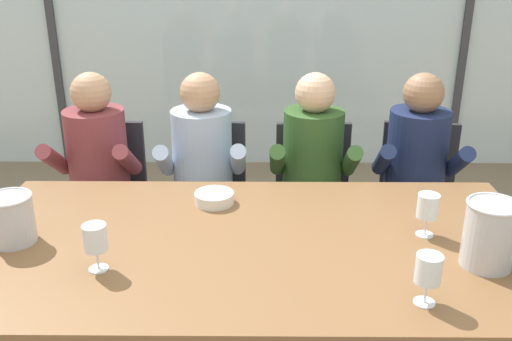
{
  "coord_description": "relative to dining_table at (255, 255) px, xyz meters",
  "views": [
    {
      "loc": [
        0.02,
        -1.94,
        1.82
      ],
      "look_at": [
        0.0,
        0.35,
        0.89
      ],
      "focal_mm": 39.99,
      "sensor_mm": 36.0,
      "label": 1
    }
  ],
  "objects": [
    {
      "name": "person_olive_shirt",
      "position": [
        0.3,
        0.85,
        0.01
      ],
      "size": [
        0.47,
        0.62,
        1.2
      ],
      "rotation": [
        0.0,
        0.0,
        -0.03
      ],
      "color": "#2D5123",
      "rests_on": "ground"
    },
    {
      "name": "person_navy_polo",
      "position": [
        0.85,
        0.85,
        0.01
      ],
      "size": [
        0.48,
        0.63,
        1.2
      ],
      "rotation": [
        0.0,
        0.0,
        -0.08
      ],
      "color": "#192347",
      "rests_on": "ground"
    },
    {
      "name": "chair_center",
      "position": [
        0.32,
        0.98,
        -0.17
      ],
      "size": [
        0.45,
        0.45,
        0.88
      ],
      "rotation": [
        0.0,
        0.0,
        0.02
      ],
      "color": "#232328",
      "rests_on": "ground"
    },
    {
      "name": "hillside_vineyard",
      "position": [
        0.0,
        6.02,
        0.25
      ],
      "size": [
        13.43,
        2.4,
        1.87
      ],
      "primitive_type": "cube",
      "color": "#386633",
      "rests_on": "ground"
    },
    {
      "name": "chair_near_curtain",
      "position": [
        -0.86,
        1.01,
        -0.17
      ],
      "size": [
        0.46,
        0.46,
        0.88
      ],
      "rotation": [
        0.0,
        0.0,
        -0.04
      ],
      "color": "#232328",
      "rests_on": "ground"
    },
    {
      "name": "tasting_bowl",
      "position": [
        -0.18,
        0.34,
        0.09
      ],
      "size": [
        0.17,
        0.17,
        0.05
      ],
      "primitive_type": "cylinder",
      "color": "silver",
      "rests_on": "dining_table"
    },
    {
      "name": "ice_bucket_primary",
      "position": [
        0.82,
        -0.17,
        0.19
      ],
      "size": [
        0.19,
        0.19,
        0.24
      ],
      "color": "#B7B7BC",
      "rests_on": "dining_table"
    },
    {
      "name": "ground",
      "position": [
        0.0,
        1.0,
        -0.68
      ],
      "size": [
        14.0,
        14.0,
        0.0
      ],
      "primitive_type": "plane",
      "color": "#847056"
    },
    {
      "name": "window_glass_panel",
      "position": [
        0.0,
        2.77,
        0.62
      ],
      "size": [
        7.43,
        0.03,
        2.6
      ],
      "primitive_type": "cube",
      "color": "silver",
      "rests_on": "ground"
    },
    {
      "name": "wine_glass_center_pour",
      "position": [
        -0.55,
        -0.21,
        0.18
      ],
      "size": [
        0.08,
        0.08,
        0.17
      ],
      "color": "silver",
      "rests_on": "dining_table"
    },
    {
      "name": "chair_right_of_center",
      "position": [
        0.91,
        1.0,
        -0.17
      ],
      "size": [
        0.49,
        0.49,
        0.88
      ],
      "rotation": [
        0.0,
        0.0,
        -0.13
      ],
      "color": "#232328",
      "rests_on": "ground"
    },
    {
      "name": "person_maroon_top",
      "position": [
        -0.86,
        0.85,
        0.01
      ],
      "size": [
        0.46,
        0.61,
        1.2
      ],
      "rotation": [
        0.0,
        0.0,
        -0.0
      ],
      "color": "brown",
      "rests_on": "ground"
    },
    {
      "name": "wine_glass_by_right_taster",
      "position": [
        0.55,
        -0.41,
        0.18
      ],
      "size": [
        0.08,
        0.08,
        0.17
      ],
      "color": "silver",
      "rests_on": "dining_table"
    },
    {
      "name": "window_mullion_left",
      "position": [
        -1.67,
        2.75,
        0.62
      ],
      "size": [
        0.06,
        0.06,
        2.6
      ],
      "primitive_type": "cube",
      "color": "#38383D",
      "rests_on": "ground"
    },
    {
      "name": "chair_left_of_center",
      "position": [
        -0.29,
        1.02,
        -0.17
      ],
      "size": [
        0.48,
        0.48,
        0.88
      ],
      "rotation": [
        0.0,
        0.0,
        -0.1
      ],
      "color": "#232328",
      "rests_on": "ground"
    },
    {
      "name": "ice_bucket_secondary",
      "position": [
        -0.93,
        -0.02,
        0.16
      ],
      "size": [
        0.18,
        0.18,
        0.19
      ],
      "color": "#B7B7BC",
      "rests_on": "dining_table"
    },
    {
      "name": "wine_glass_by_left_taster",
      "position": [
        0.67,
        0.05,
        0.18
      ],
      "size": [
        0.08,
        0.08,
        0.17
      ],
      "color": "silver",
      "rests_on": "dining_table"
    },
    {
      "name": "person_pale_blue_shirt",
      "position": [
        -0.29,
        0.85,
        0.01
      ],
      "size": [
        0.48,
        0.62,
        1.2
      ],
      "rotation": [
        0.0,
        0.0,
        0.05
      ],
      "color": "#9EB2D1",
      "rests_on": "ground"
    },
    {
      "name": "window_mullion_right",
      "position": [
        1.67,
        2.75,
        0.62
      ],
      "size": [
        0.06,
        0.06,
        2.6
      ],
      "primitive_type": "cube",
      "color": "#38383D",
      "rests_on": "ground"
    },
    {
      "name": "dining_table",
      "position": [
        0.0,
        0.0,
        0.0
      ],
      "size": [
        2.23,
        1.15,
        0.74
      ],
      "color": "brown",
      "rests_on": "ground"
    }
  ]
}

